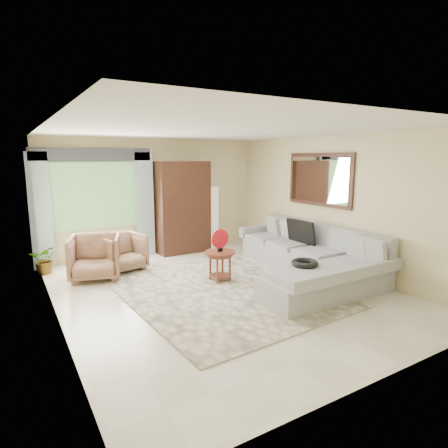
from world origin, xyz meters
TOP-DOWN VIEW (x-y plane):
  - ground at (0.00, 0.00)m, footprint 6.00×6.00m
  - area_rug at (-0.03, 0.14)m, footprint 3.23×4.17m
  - sectional_sofa at (1.78, -0.18)m, footprint 2.30×3.46m
  - tv_screen at (2.05, 0.38)m, footprint 0.14×0.74m
  - garden_hose at (1.00, -0.88)m, footprint 0.43×0.43m
  - coffee_table at (0.22, 0.43)m, footprint 0.55×0.55m
  - red_disc at (0.22, 0.43)m, footprint 0.34×0.03m
  - armchair_left at (-1.66, 1.73)m, footprint 1.09×1.10m
  - armchair_right at (-1.10, 1.98)m, footprint 0.92×0.93m
  - potted_plant at (-2.41, 2.53)m, footprint 0.62×0.58m
  - armoire at (0.55, 2.72)m, footprint 1.20×0.55m
  - floor_lamp at (1.35, 2.78)m, footprint 0.24×0.24m
  - window at (-1.35, 2.97)m, footprint 1.80×0.04m
  - curtain_left at (-2.40, 2.88)m, footprint 0.40×0.08m
  - curtain_right at (-0.30, 2.88)m, footprint 0.40×0.08m
  - valance at (-1.35, 2.90)m, footprint 2.40×0.12m
  - wall_mirror at (2.46, 0.35)m, footprint 0.05×1.70m

SIDE VIEW (x-z plane):
  - ground at x=0.00m, z-range 0.00..0.00m
  - area_rug at x=-0.03m, z-range 0.00..0.02m
  - potted_plant at x=-2.41m, z-range 0.00..0.55m
  - sectional_sofa at x=1.78m, z-range -0.17..0.73m
  - coffee_table at x=0.22m, z-range 0.01..0.56m
  - armchair_right at x=-1.10m, z-range 0.00..0.72m
  - armchair_left at x=-1.66m, z-range 0.00..0.80m
  - garden_hose at x=1.00m, z-range 0.50..0.59m
  - tv_screen at x=2.05m, z-range 0.48..0.96m
  - floor_lamp at x=1.35m, z-range 0.00..1.50m
  - red_disc at x=0.22m, z-range 0.61..0.95m
  - armoire at x=0.55m, z-range 0.00..2.10m
  - curtain_left at x=-2.40m, z-range 0.00..2.30m
  - curtain_right at x=-0.30m, z-range 0.00..2.30m
  - window at x=-1.35m, z-range 0.70..2.10m
  - wall_mirror at x=2.46m, z-range 1.22..2.27m
  - valance at x=-1.35m, z-range 2.12..2.38m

